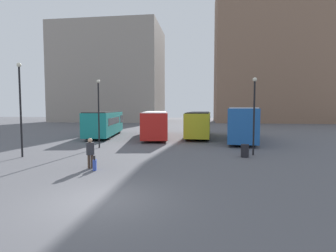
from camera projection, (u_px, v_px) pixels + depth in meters
ground_plane at (100, 200)px, 9.18m from camera, size 160.00×160.00×0.00m
building_block_left at (110, 75)px, 64.89m from camera, size 25.03×15.93×22.85m
building_block_right at (279, 56)px, 59.55m from camera, size 28.41×13.11×29.94m
bus_0 at (105, 123)px, 29.98m from camera, size 4.00×10.44×2.83m
bus_1 at (156, 123)px, 29.34m from camera, size 4.20×11.71×2.84m
bus_2 at (199, 123)px, 29.35m from camera, size 2.80×9.82×2.79m
bus_3 at (242, 123)px, 26.03m from camera, size 3.83×10.73×3.29m
traveler at (90, 150)px, 14.02m from camera, size 0.54×0.54×1.64m
suitcase at (95, 165)px, 13.67m from camera, size 0.30×0.46×0.78m
lamp_post_0 at (99, 108)px, 21.11m from camera, size 0.28×0.28×5.51m
lamp_post_1 at (20, 103)px, 17.08m from camera, size 0.28×0.28×6.17m
lamp_post_2 at (254, 109)px, 17.80m from camera, size 0.28×0.28×5.30m
trash_bin at (245, 151)px, 17.24m from camera, size 0.52×0.52×0.85m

